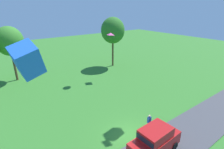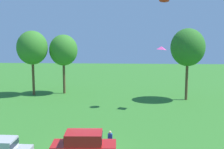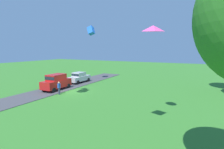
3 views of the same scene
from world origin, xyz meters
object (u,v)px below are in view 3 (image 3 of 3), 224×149
car_sedan_far_end (79,77)px  car_suv_near_entrance (56,81)px  kite_box_topmost (91,31)px  kite_diamond_low_drifter (153,28)px  person_beside_suv (59,88)px

car_sedan_far_end → car_suv_near_entrance: size_ratio=0.95×
car_sedan_far_end → kite_box_topmost: (-2.24, 1.17, 8.21)m
kite_diamond_low_drifter → car_suv_near_entrance: bearing=-114.0°
kite_diamond_low_drifter → kite_box_topmost: kite_box_topmost is taller
car_sedan_far_end → car_suv_near_entrance: 5.96m
car_suv_near_entrance → kite_diamond_low_drifter: (7.04, 15.82, 6.00)m
car_sedan_far_end → car_suv_near_entrance: bearing=4.4°
car_suv_near_entrance → person_beside_suv: size_ratio=2.73×
car_suv_near_entrance → kite_box_topmost: 11.43m
person_beside_suv → kite_box_topmost: bearing=-171.4°
kite_diamond_low_drifter → kite_box_topmost: (-15.22, -15.11, 1.95)m
car_suv_near_entrance → person_beside_suv: 2.85m
car_suv_near_entrance → kite_box_topmost: bearing=175.1°
car_sedan_far_end → kite_diamond_low_drifter: size_ratio=4.05×
person_beside_suv → car_sedan_far_end: bearing=-160.8°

